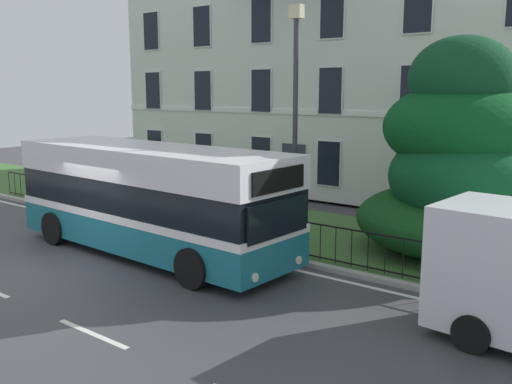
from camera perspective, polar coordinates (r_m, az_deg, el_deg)
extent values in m
cube|color=#3F3E42|center=(15.27, -19.75, -7.44)|extent=(60.00, 56.00, 0.06)
cube|color=silver|center=(17.38, -9.58, -4.70)|extent=(54.00, 0.14, 0.01)
cube|color=silver|center=(11.19, -16.32, -13.65)|extent=(2.00, 0.12, 0.01)
cube|color=#9E9E99|center=(17.68, -8.46, -4.23)|extent=(57.00, 0.24, 0.12)
cube|color=#3F6A31|center=(19.62, -2.66, -2.66)|extent=(57.00, 5.26, 0.12)
cube|color=silver|center=(26.50, 9.40, 10.61)|extent=(19.84, 8.85, 9.07)
cube|color=white|center=(22.70, 3.90, 8.15)|extent=(19.84, 0.06, 0.20)
cube|color=#2D333D|center=(22.91, 3.81, 2.17)|extent=(1.10, 0.06, 2.20)
cube|color=white|center=(28.28, -10.25, 4.47)|extent=(1.07, 0.04, 1.81)
cube|color=black|center=(28.27, -10.28, 4.47)|extent=(0.97, 0.03, 1.71)
cube|color=white|center=(25.93, -5.32, 4.07)|extent=(1.07, 0.04, 1.81)
cube|color=black|center=(25.92, -5.35, 4.07)|extent=(0.97, 0.03, 1.71)
cube|color=white|center=(23.81, 0.52, 3.56)|extent=(1.07, 0.04, 1.81)
cube|color=black|center=(23.79, 0.49, 3.55)|extent=(0.97, 0.03, 1.71)
cube|color=white|center=(21.98, 7.41, 2.90)|extent=(1.07, 0.04, 1.81)
cube|color=black|center=(21.96, 7.38, 2.90)|extent=(0.97, 0.03, 1.71)
cube|color=white|center=(20.53, 15.39, 2.09)|extent=(1.07, 0.04, 1.81)
cube|color=black|center=(20.51, 15.37, 2.08)|extent=(0.97, 0.03, 1.71)
cube|color=white|center=(19.53, 24.38, 1.13)|extent=(1.07, 0.04, 1.81)
cube|color=black|center=(19.51, 24.37, 1.12)|extent=(0.97, 0.03, 1.71)
cube|color=white|center=(28.14, -10.43, 10.13)|extent=(1.07, 0.04, 1.81)
cube|color=black|center=(28.13, -10.46, 10.13)|extent=(0.97, 0.03, 1.71)
cube|color=white|center=(25.78, -5.43, 10.25)|extent=(1.07, 0.04, 1.81)
cube|color=black|center=(25.76, -5.46, 10.25)|extent=(0.97, 0.03, 1.71)
cube|color=white|center=(23.64, 0.53, 10.29)|extent=(1.07, 0.04, 1.81)
cube|color=black|center=(23.63, 0.50, 10.29)|extent=(0.97, 0.03, 1.71)
cube|color=white|center=(21.80, 7.58, 10.19)|extent=(1.07, 0.04, 1.81)
cube|color=black|center=(21.78, 7.55, 10.19)|extent=(0.97, 0.03, 1.71)
cube|color=white|center=(20.33, 15.78, 9.89)|extent=(1.07, 0.04, 1.81)
cube|color=black|center=(20.31, 15.75, 9.89)|extent=(0.97, 0.03, 1.71)
cube|color=white|center=(28.27, -10.62, 15.80)|extent=(1.07, 0.04, 1.81)
cube|color=black|center=(28.26, -10.65, 15.80)|extent=(0.97, 0.03, 1.71)
cube|color=white|center=(25.92, -5.54, 16.43)|extent=(1.07, 0.04, 1.81)
cube|color=black|center=(25.91, -5.57, 16.43)|extent=(0.97, 0.03, 1.71)
cube|color=white|center=(23.80, 0.54, 17.02)|extent=(1.07, 0.04, 1.81)
cube|color=black|center=(23.79, 0.51, 17.03)|extent=(0.97, 0.03, 1.71)
cube|color=white|center=(21.97, 7.76, 17.49)|extent=(1.07, 0.04, 1.81)
cube|color=black|center=(21.96, 7.73, 17.50)|extent=(0.97, 0.03, 1.71)
cube|color=white|center=(20.52, 16.18, 17.70)|extent=(1.07, 0.04, 1.81)
cube|color=black|center=(20.50, 16.15, 17.71)|extent=(0.97, 0.03, 1.71)
cube|color=black|center=(17.81, -8.44, -0.78)|extent=(19.83, 0.04, 0.04)
cube|color=black|center=(18.00, -8.36, -3.50)|extent=(19.83, 0.04, 0.04)
cylinder|color=black|center=(25.88, -23.82, 0.85)|extent=(0.02, 0.02, 0.95)
cylinder|color=black|center=(25.49, -23.33, 0.75)|extent=(0.02, 0.02, 0.95)
cylinder|color=black|center=(25.10, -22.83, 0.65)|extent=(0.02, 0.02, 0.95)
cylinder|color=black|center=(24.71, -22.32, 0.54)|extent=(0.02, 0.02, 0.95)
cylinder|color=black|center=(24.32, -21.78, 0.43)|extent=(0.02, 0.02, 0.95)
cylinder|color=black|center=(23.94, -21.23, 0.32)|extent=(0.02, 0.02, 0.95)
cylinder|color=black|center=(23.56, -20.66, 0.21)|extent=(0.02, 0.02, 0.95)
cylinder|color=black|center=(23.18, -20.08, 0.09)|extent=(0.02, 0.02, 0.95)
cylinder|color=black|center=(22.81, -19.47, -0.04)|extent=(0.02, 0.02, 0.95)
cylinder|color=black|center=(22.43, -18.84, -0.16)|extent=(0.02, 0.02, 0.95)
cylinder|color=black|center=(22.06, -18.19, -0.30)|extent=(0.02, 0.02, 0.95)
cylinder|color=black|center=(21.69, -17.52, -0.43)|extent=(0.02, 0.02, 0.95)
cylinder|color=black|center=(21.33, -16.83, -0.57)|extent=(0.02, 0.02, 0.95)
cylinder|color=black|center=(20.97, -16.11, -0.72)|extent=(0.02, 0.02, 0.95)
cylinder|color=black|center=(20.61, -15.37, -0.87)|extent=(0.02, 0.02, 0.95)
cylinder|color=black|center=(20.26, -14.60, -1.02)|extent=(0.02, 0.02, 0.95)
cylinder|color=black|center=(19.91, -13.81, -1.19)|extent=(0.02, 0.02, 0.95)
cylinder|color=black|center=(19.56, -12.98, -1.35)|extent=(0.02, 0.02, 0.95)
cylinder|color=black|center=(19.22, -12.13, -1.52)|extent=(0.02, 0.02, 0.95)
cylinder|color=black|center=(18.89, -11.24, -1.70)|extent=(0.02, 0.02, 0.95)
cylinder|color=black|center=(18.56, -10.33, -1.89)|extent=(0.02, 0.02, 0.95)
cylinder|color=black|center=(18.23, -9.38, -2.08)|extent=(0.02, 0.02, 0.95)
cylinder|color=black|center=(17.91, -8.40, -2.27)|extent=(0.02, 0.02, 0.95)
cylinder|color=black|center=(17.59, -7.38, -2.47)|extent=(0.02, 0.02, 0.95)
cylinder|color=black|center=(17.28, -6.32, -2.68)|extent=(0.02, 0.02, 0.95)
cylinder|color=black|center=(16.98, -5.22, -2.90)|extent=(0.02, 0.02, 0.95)
cylinder|color=black|center=(16.68, -4.09, -3.12)|extent=(0.02, 0.02, 0.95)
cylinder|color=black|center=(16.40, -2.91, -3.35)|extent=(0.02, 0.02, 0.95)
cylinder|color=black|center=(16.11, -1.69, -3.58)|extent=(0.02, 0.02, 0.95)
cylinder|color=black|center=(15.84, -0.43, -3.83)|extent=(0.02, 0.02, 0.95)
cylinder|color=black|center=(15.57, 0.88, -4.08)|extent=(0.02, 0.02, 0.95)
cylinder|color=black|center=(15.32, 2.23, -4.33)|extent=(0.02, 0.02, 0.95)
cylinder|color=black|center=(15.07, 3.63, -4.59)|extent=(0.02, 0.02, 0.95)
cylinder|color=black|center=(14.83, 5.07, -4.86)|extent=(0.02, 0.02, 0.95)
cylinder|color=black|center=(14.60, 6.57, -5.13)|extent=(0.02, 0.02, 0.95)
cylinder|color=black|center=(14.38, 8.11, -5.41)|extent=(0.02, 0.02, 0.95)
cylinder|color=black|center=(14.18, 9.70, -5.69)|extent=(0.02, 0.02, 0.95)
cylinder|color=black|center=(13.98, 11.33, -5.97)|extent=(0.02, 0.02, 0.95)
cylinder|color=black|center=(13.80, 13.01, -6.26)|extent=(0.02, 0.02, 0.95)
cylinder|color=black|center=(13.62, 14.74, -6.55)|extent=(0.02, 0.02, 0.95)
cylinder|color=black|center=(13.47, 16.52, -6.84)|extent=(0.02, 0.02, 0.95)
cylinder|color=black|center=(13.32, 18.33, -7.13)|extent=(0.02, 0.02, 0.95)
cylinder|color=black|center=(13.19, 20.19, -7.42)|extent=(0.02, 0.02, 0.95)
cylinder|color=black|center=(13.07, 22.08, -7.70)|extent=(0.02, 0.02, 0.95)
cylinder|color=black|center=(12.97, 24.01, -7.98)|extent=(0.02, 0.02, 0.95)
cylinder|color=#423328|center=(15.90, 19.67, -3.83)|extent=(0.37, 0.37, 1.25)
ellipsoid|color=#134319|center=(16.12, 19.42, -2.71)|extent=(5.20, 5.20, 1.93)
ellipsoid|color=#0D4323|center=(15.45, 20.34, 1.43)|extent=(3.82, 3.82, 2.52)
ellipsoid|color=#0B441A|center=(15.61, 20.02, 6.18)|extent=(3.94, 3.94, 2.36)
ellipsoid|color=#0E3B1F|center=(15.54, 20.23, 10.80)|extent=(2.71, 2.71, 2.17)
cube|color=#1A697C|center=(15.76, -10.63, -3.52)|extent=(8.91, 2.86, 0.97)
cube|color=white|center=(15.66, -10.68, -1.93)|extent=(8.93, 2.88, 0.20)
cube|color=black|center=(15.56, -10.74, -0.12)|extent=(8.83, 2.81, 0.92)
cube|color=silver|center=(15.43, -10.85, 3.04)|extent=(8.91, 2.86, 0.81)
cube|color=black|center=(12.53, 2.30, -2.70)|extent=(0.14, 2.13, 0.85)
cube|color=black|center=(12.36, 2.33, 1.24)|extent=(0.13, 1.83, 0.52)
cylinder|color=silver|center=(13.46, 4.39, -6.94)|extent=(0.05, 0.20, 0.20)
cylinder|color=silver|center=(12.24, -0.08, -8.70)|extent=(0.05, 0.20, 0.20)
cylinder|color=black|center=(14.66, 0.45, -5.47)|extent=(0.97, 0.33, 0.96)
cylinder|color=black|center=(12.95, -6.47, -7.69)|extent=(0.97, 0.33, 0.96)
cylinder|color=black|center=(18.78, -13.42, -2.21)|extent=(0.97, 0.33, 0.96)
cylinder|color=black|center=(17.48, -19.82, -3.48)|extent=(0.97, 0.33, 0.96)
cylinder|color=black|center=(12.34, 24.40, -10.19)|extent=(0.69, 0.27, 0.68)
cylinder|color=black|center=(10.63, 21.12, -13.28)|extent=(0.69, 0.27, 0.68)
cylinder|color=#333338|center=(15.75, 3.99, 5.84)|extent=(0.14, 0.14, 6.25)
cube|color=beige|center=(15.83, 4.14, 17.85)|extent=(0.36, 0.24, 0.36)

